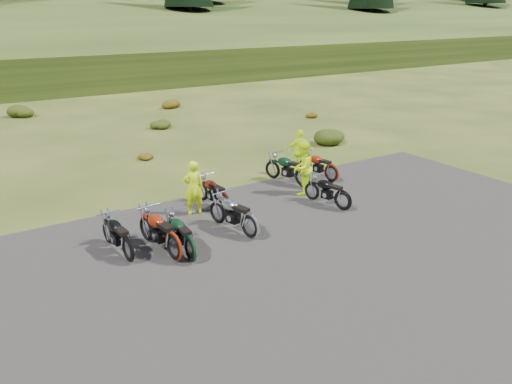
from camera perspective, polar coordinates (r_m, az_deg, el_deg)
ground at (r=14.64m, az=1.79°, el=-4.72°), size 300.00×300.00×0.00m
gravel_pad at (r=13.21m, az=6.73°, el=-7.78°), size 20.00×12.00×0.04m
hill_slope at (r=61.70m, az=-26.12°, el=12.48°), size 300.00×45.97×9.37m
shrub_3 at (r=33.59m, az=-25.19°, el=8.53°), size 1.56×1.56×0.92m
shrub_4 at (r=22.16m, az=-12.66°, el=4.16°), size 0.77×0.77×0.45m
shrub_5 at (r=27.96m, az=-10.95°, el=7.74°), size 1.03×1.03×0.61m
shrub_6 at (r=33.84m, az=-9.81°, el=10.08°), size 1.30×1.30×0.77m
shrub_7 at (r=24.66m, az=8.48°, el=6.61°), size 1.56×1.56×0.92m
shrub_8 at (r=30.50m, az=6.09°, el=8.87°), size 0.77×0.77×0.45m
motorcycle_0 at (r=13.44m, az=-14.28°, el=-7.79°), size 0.82×2.04×1.05m
motorcycle_1 at (r=13.26m, az=-9.26°, el=-7.80°), size 0.99×2.30×1.17m
motorcycle_2 at (r=13.15m, az=-7.45°, el=-7.96°), size 0.76×2.02×1.04m
motorcycle_3 at (r=14.27m, az=-0.71°, el=-5.40°), size 1.10×2.25×1.13m
motorcycle_4 at (r=16.06m, az=-3.61°, el=-2.42°), size 0.82×2.02×1.03m
motorcycle_5 at (r=16.45m, az=9.83°, el=-2.12°), size 1.04×2.00×1.00m
motorcycle_6 at (r=19.07m, az=8.57°, el=1.10°), size 1.01×2.03×1.02m
motorcycle_7 at (r=18.35m, az=5.39°, el=0.48°), size 1.29×2.29×1.14m
person_middle at (r=15.72m, az=-7.16°, el=0.38°), size 0.70×0.52×1.76m
person_right_a at (r=17.43m, az=5.31°, el=2.67°), size 1.13×1.03×1.88m
person_right_b at (r=19.73m, az=5.07°, el=4.56°), size 1.11×0.80×1.74m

